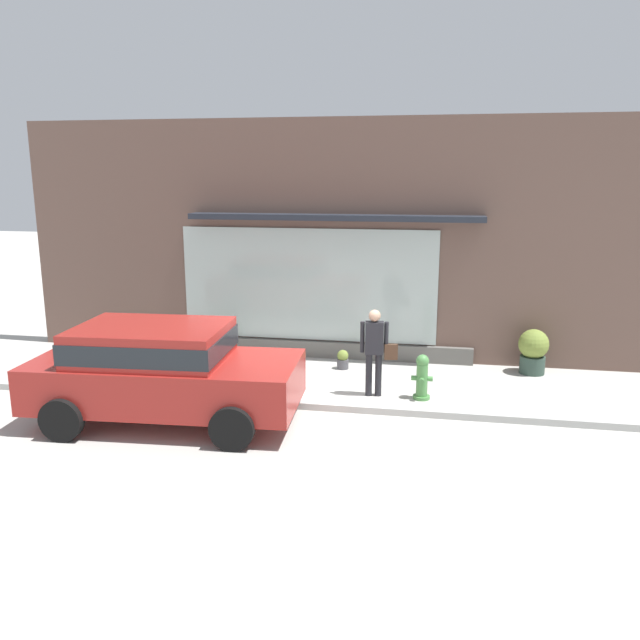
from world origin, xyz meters
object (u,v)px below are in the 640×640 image
potted_plant_corner_tall (533,350)px  pedestrian_with_handbag (375,346)px  potted_plant_window_center (214,346)px  potted_plant_window_right (343,359)px  fire_hydrant (422,377)px  parked_car_red (161,368)px  potted_plant_doorstep (114,338)px

potted_plant_corner_tall → pedestrian_with_handbag: bearing=-147.4°
pedestrian_with_handbag → potted_plant_window_center: pedestrian_with_handbag is taller
potted_plant_corner_tall → potted_plant_window_right: bearing=-174.2°
fire_hydrant → potted_plant_corner_tall: potted_plant_corner_tall is taller
fire_hydrant → parked_car_red: bearing=-155.6°
parked_car_red → potted_plant_doorstep: (-2.82, 3.72, -0.59)m
pedestrian_with_handbag → fire_hydrant: bearing=-8.0°
potted_plant_window_center → potted_plant_corner_tall: potted_plant_corner_tall is taller
parked_car_red → potted_plant_window_center: parked_car_red is taller
fire_hydrant → potted_plant_corner_tall: bearing=41.9°
pedestrian_with_handbag → parked_car_red: 3.79m
fire_hydrant → pedestrian_with_handbag: bearing=178.7°
pedestrian_with_handbag → parked_car_red: size_ratio=0.37×
potted_plant_window_center → parked_car_red: bearing=-84.1°
potted_plant_doorstep → parked_car_red: bearing=-52.8°
potted_plant_window_right → fire_hydrant: bearing=-43.0°
fire_hydrant → potted_plant_window_center: fire_hydrant is taller
pedestrian_with_handbag → potted_plant_corner_tall: 3.61m
fire_hydrant → pedestrian_with_handbag: 1.00m
pedestrian_with_handbag → parked_car_red: parked_car_red is taller
pedestrian_with_handbag → potted_plant_corner_tall: (3.02, 1.93, -0.45)m
potted_plant_corner_tall → potted_plant_doorstep: size_ratio=1.31×
potted_plant_window_center → potted_plant_doorstep: 2.47m
pedestrian_with_handbag → potted_plant_doorstep: bearing=156.6°
potted_plant_window_center → potted_plant_doorstep: size_ratio=0.84×
potted_plant_window_right → potted_plant_doorstep: size_ratio=0.58×
fire_hydrant → potted_plant_window_right: fire_hydrant is taller
potted_plant_window_right → potted_plant_window_center: bearing=178.7°
potted_plant_corner_tall → potted_plant_window_right: (-3.84, -0.39, -0.29)m
fire_hydrant → potted_plant_doorstep: 7.20m
parked_car_red → potted_plant_doorstep: bearing=124.0°
potted_plant_corner_tall → potted_plant_window_right: potted_plant_corner_tall is taller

